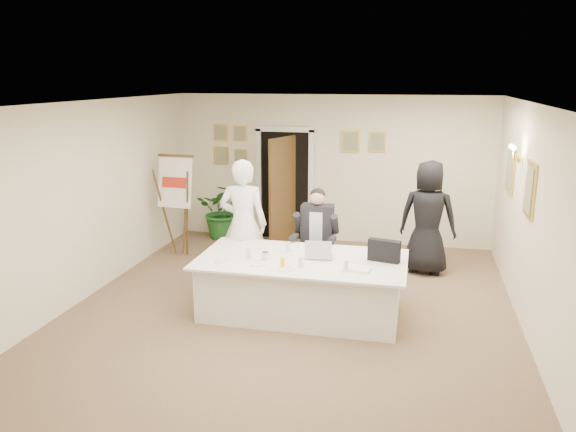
# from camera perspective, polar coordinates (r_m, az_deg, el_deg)

# --- Properties ---
(floor) EXTENTS (7.00, 7.00, 0.00)m
(floor) POSITION_cam_1_polar(r_m,az_deg,el_deg) (7.82, 0.30, -9.55)
(floor) COLOR brown
(floor) RESTS_ON ground
(ceiling) EXTENTS (6.00, 7.00, 0.02)m
(ceiling) POSITION_cam_1_polar(r_m,az_deg,el_deg) (7.18, 0.33, 11.40)
(ceiling) COLOR white
(ceiling) RESTS_ON wall_back
(wall_back) EXTENTS (6.00, 0.10, 2.80)m
(wall_back) POSITION_cam_1_polar(r_m,az_deg,el_deg) (10.75, 4.43, 4.74)
(wall_back) COLOR #F1ECCC
(wall_back) RESTS_ON floor
(wall_front) EXTENTS (6.00, 0.10, 2.80)m
(wall_front) POSITION_cam_1_polar(r_m,az_deg,el_deg) (4.21, -10.39, -10.51)
(wall_front) COLOR #F1ECCC
(wall_front) RESTS_ON floor
(wall_left) EXTENTS (0.10, 7.00, 2.80)m
(wall_left) POSITION_cam_1_polar(r_m,az_deg,el_deg) (8.53, -19.75, 1.51)
(wall_left) COLOR #F1ECCC
(wall_left) RESTS_ON floor
(wall_right) EXTENTS (0.10, 7.00, 2.80)m
(wall_right) POSITION_cam_1_polar(r_m,az_deg,el_deg) (7.35, 23.80, -0.80)
(wall_right) COLOR #F1ECCC
(wall_right) RESTS_ON floor
(doorway) EXTENTS (1.14, 0.86, 2.20)m
(doorway) POSITION_cam_1_polar(r_m,az_deg,el_deg) (10.81, -0.39, 2.91)
(doorway) COLOR black
(doorway) RESTS_ON floor
(pictures_back_wall) EXTENTS (3.40, 0.06, 0.80)m
(pictures_back_wall) POSITION_cam_1_polar(r_m,az_deg,el_deg) (10.81, 0.22, 7.24)
(pictures_back_wall) COLOR gold
(pictures_back_wall) RESTS_ON wall_back
(pictures_right_wall) EXTENTS (0.06, 2.20, 0.80)m
(pictures_right_wall) POSITION_cam_1_polar(r_m,az_deg,el_deg) (8.43, 22.39, 3.55)
(pictures_right_wall) COLOR gold
(pictures_right_wall) RESTS_ON wall_right
(wall_sconce) EXTENTS (0.20, 0.30, 0.24)m
(wall_sconce) POSITION_cam_1_polar(r_m,az_deg,el_deg) (8.37, 22.14, 5.94)
(wall_sconce) COLOR #B09238
(wall_sconce) RESTS_ON wall_right
(conference_table) EXTENTS (2.76, 1.47, 0.78)m
(conference_table) POSITION_cam_1_polar(r_m,az_deg,el_deg) (7.60, 1.38, -7.08)
(conference_table) COLOR silver
(conference_table) RESTS_ON floor
(seated_man) EXTENTS (0.72, 0.76, 1.52)m
(seated_man) POSITION_cam_1_polar(r_m,az_deg,el_deg) (8.53, 2.92, -2.12)
(seated_man) COLOR black
(seated_man) RESTS_ON floor
(flip_chart) EXTENTS (0.63, 0.41, 1.79)m
(flip_chart) POSITION_cam_1_polar(r_m,az_deg,el_deg) (10.07, -11.03, 0.56)
(flip_chart) COLOR #402C14
(flip_chart) RESTS_ON floor
(standing_man) EXTENTS (0.75, 0.53, 1.96)m
(standing_man) POSITION_cam_1_polar(r_m,az_deg,el_deg) (8.40, -4.57, -0.83)
(standing_man) COLOR white
(standing_man) RESTS_ON floor
(standing_woman) EXTENTS (0.98, 0.70, 1.85)m
(standing_woman) POSITION_cam_1_polar(r_m,az_deg,el_deg) (9.26, 14.02, -0.15)
(standing_woman) COLOR black
(standing_woman) RESTS_ON floor
(potted_palm) EXTENTS (1.19, 1.10, 1.11)m
(potted_palm) POSITION_cam_1_polar(r_m,az_deg,el_deg) (11.13, -6.52, 0.58)
(potted_palm) COLOR #1C561E
(potted_palm) RESTS_ON floor
(laptop) EXTENTS (0.38, 0.40, 0.28)m
(laptop) POSITION_cam_1_polar(r_m,az_deg,el_deg) (7.49, 3.24, -3.18)
(laptop) COLOR #B7BABC
(laptop) RESTS_ON conference_table
(laptop_bag) EXTENTS (0.43, 0.20, 0.29)m
(laptop_bag) POSITION_cam_1_polar(r_m,az_deg,el_deg) (7.42, 9.74, -3.50)
(laptop_bag) COLOR black
(laptop_bag) RESTS_ON conference_table
(paper_stack) EXTENTS (0.36, 0.28, 0.03)m
(paper_stack) POSITION_cam_1_polar(r_m,az_deg,el_deg) (7.09, 7.01, -5.34)
(paper_stack) COLOR white
(paper_stack) RESTS_ON conference_table
(plate_left) EXTENTS (0.21, 0.21, 0.01)m
(plate_left) POSITION_cam_1_polar(r_m,az_deg,el_deg) (7.42, -6.78, -4.52)
(plate_left) COLOR white
(plate_left) RESTS_ON conference_table
(plate_mid) EXTENTS (0.24, 0.24, 0.01)m
(plate_mid) POSITION_cam_1_polar(r_m,az_deg,el_deg) (7.25, -2.98, -4.87)
(plate_mid) COLOR white
(plate_mid) RESTS_ON conference_table
(plate_near) EXTENTS (0.22, 0.22, 0.01)m
(plate_near) POSITION_cam_1_polar(r_m,az_deg,el_deg) (7.05, -0.18, -5.42)
(plate_near) COLOR white
(plate_near) RESTS_ON conference_table
(glass_a) EXTENTS (0.08, 0.08, 0.14)m
(glass_a) POSITION_cam_1_polar(r_m,az_deg,el_deg) (7.48, -3.99, -3.78)
(glass_a) COLOR silver
(glass_a) RESTS_ON conference_table
(glass_b) EXTENTS (0.07, 0.07, 0.14)m
(glass_b) POSITION_cam_1_polar(r_m,az_deg,el_deg) (7.10, 1.32, -4.73)
(glass_b) COLOR silver
(glass_b) RESTS_ON conference_table
(glass_c) EXTENTS (0.08, 0.08, 0.14)m
(glass_c) POSITION_cam_1_polar(r_m,az_deg,el_deg) (7.01, 5.89, -5.06)
(glass_c) COLOR silver
(glass_c) RESTS_ON conference_table
(glass_d) EXTENTS (0.07, 0.07, 0.14)m
(glass_d) POSITION_cam_1_polar(r_m,az_deg,el_deg) (7.73, 0.03, -3.15)
(glass_d) COLOR silver
(glass_d) RESTS_ON conference_table
(oj_glass) EXTENTS (0.07, 0.07, 0.13)m
(oj_glass) POSITION_cam_1_polar(r_m,az_deg,el_deg) (7.11, -0.54, -4.77)
(oj_glass) COLOR yellow
(oj_glass) RESTS_ON conference_table
(steel_jug) EXTENTS (0.10, 0.10, 0.11)m
(steel_jug) POSITION_cam_1_polar(r_m,az_deg,el_deg) (7.40, -2.38, -4.08)
(steel_jug) COLOR silver
(steel_jug) RESTS_ON conference_table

